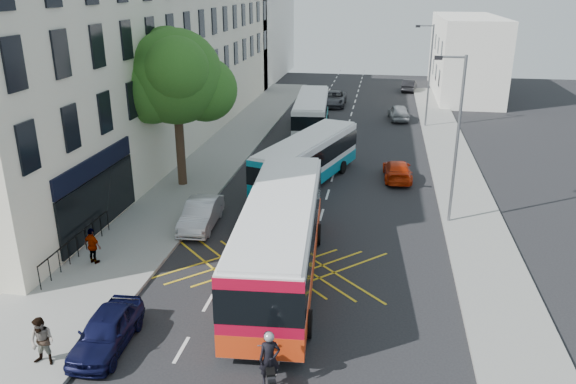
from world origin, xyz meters
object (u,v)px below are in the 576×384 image
at_px(parked_car_blue, 107,331).
at_px(pedestrian_near, 42,342).
at_px(lamp_far, 429,71).
at_px(lamp_near, 456,132).
at_px(bus_near, 280,238).
at_px(motorbike, 269,362).
at_px(street_tree, 175,78).
at_px(distant_car_grey, 334,99).
at_px(distant_car_dark, 409,85).
at_px(parked_car_silver, 201,214).
at_px(red_hatchback, 397,170).
at_px(bus_far, 312,114).
at_px(pedestrian_far, 93,246).
at_px(distant_car_silver, 399,112).
at_px(bus_mid, 307,160).

bearing_deg(parked_car_blue, pedestrian_near, -139.88).
bearing_deg(pedestrian_near, lamp_far, 69.48).
xyz_separation_m(lamp_near, lamp_far, (0.00, 20.00, 0.00)).
height_order(bus_near, motorbike, bus_near).
bearing_deg(street_tree, parked_car_blue, -79.16).
height_order(distant_car_grey, distant_car_dark, distant_car_grey).
bearing_deg(parked_car_silver, bus_near, -45.58).
bearing_deg(red_hatchback, lamp_far, -102.89).
relative_size(bus_near, bus_far, 1.15).
bearing_deg(pedestrian_far, lamp_far, -97.80).
height_order(lamp_far, distant_car_grey, lamp_far).
xyz_separation_m(distant_car_silver, distant_car_dark, (1.35, 14.27, -0.03)).
bearing_deg(bus_far, parked_car_blue, -99.98).
bearing_deg(parked_car_blue, motorbike, -13.07).
xyz_separation_m(distant_car_grey, distant_car_dark, (7.46, 9.22, -0.05)).
relative_size(street_tree, red_hatchback, 2.22).
distance_m(bus_far, red_hatchback, 12.34).
bearing_deg(lamp_near, distant_car_silver, 95.23).
xyz_separation_m(lamp_far, pedestrian_near, (-13.20, -33.54, -3.67)).
relative_size(bus_far, parked_car_silver, 2.57).
relative_size(distant_car_dark, pedestrian_far, 2.46).
xyz_separation_m(street_tree, bus_near, (7.60, -9.71, -4.54)).
height_order(lamp_near, distant_car_dark, lamp_near).
height_order(street_tree, parked_car_silver, street_tree).
relative_size(distant_car_dark, pedestrian_near, 2.41).
bearing_deg(distant_car_grey, pedestrian_far, -101.39).
bearing_deg(distant_car_grey, lamp_far, -42.67).
distance_m(lamp_far, parked_car_blue, 34.56).
height_order(bus_near, bus_far, bus_near).
bearing_deg(bus_near, parked_car_silver, 133.29).
bearing_deg(bus_far, parked_car_silver, -102.84).
xyz_separation_m(lamp_far, pedestrian_far, (-14.94, -27.11, -3.69)).
height_order(distant_car_dark, pedestrian_near, pedestrian_near).
bearing_deg(pedestrian_near, parked_car_silver, 83.76).
relative_size(parked_car_silver, pedestrian_far, 2.59).
relative_size(bus_far, motorbike, 5.01).
distance_m(distant_car_silver, distant_car_dark, 14.33).
distance_m(distant_car_silver, pedestrian_far, 32.20).
relative_size(street_tree, bus_mid, 0.86).
height_order(parked_car_blue, distant_car_dark, distant_car_dark).
bearing_deg(bus_near, lamp_far, 70.87).
xyz_separation_m(lamp_near, red_hatchback, (-2.34, 6.34, -4.04)).
relative_size(lamp_near, red_hatchback, 2.02).
xyz_separation_m(bus_near, red_hatchback, (4.77, 13.09, -1.17)).
relative_size(lamp_far, distant_car_silver, 2.04).
bearing_deg(bus_far, red_hatchback, -61.95).
bearing_deg(pedestrian_far, bus_far, -83.11).
distance_m(bus_near, distant_car_dark, 43.89).
bearing_deg(pedestrian_near, distant_car_silver, 73.73).
height_order(bus_near, pedestrian_near, bus_near).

